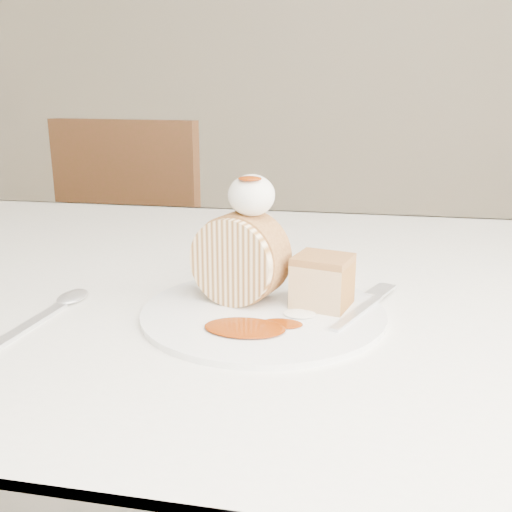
# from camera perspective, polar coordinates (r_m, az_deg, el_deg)

# --- Properties ---
(table) EXTENTS (1.40, 0.90, 0.75)m
(table) POSITION_cam_1_polar(r_m,az_deg,el_deg) (0.79, 0.30, -8.23)
(table) COLOR silver
(table) RESTS_ON ground
(chair_far) EXTENTS (0.49, 0.49, 0.92)m
(chair_far) POSITION_cam_1_polar(r_m,az_deg,el_deg) (1.75, -10.73, 0.40)
(chair_far) COLOR brown
(chair_far) RESTS_ON ground
(plate) EXTENTS (0.33, 0.33, 0.01)m
(plate) POSITION_cam_1_polar(r_m,az_deg,el_deg) (0.63, 0.72, -5.63)
(plate) COLOR white
(plate) RESTS_ON table
(roulade_slice) EXTENTS (0.11, 0.08, 0.10)m
(roulade_slice) POSITION_cam_1_polar(r_m,az_deg,el_deg) (0.64, -1.64, -0.24)
(roulade_slice) COLOR #FFE2B1
(roulade_slice) RESTS_ON plate
(cake_chunk) EXTENTS (0.07, 0.07, 0.05)m
(cake_chunk) POSITION_cam_1_polar(r_m,az_deg,el_deg) (0.64, 6.65, -2.82)
(cake_chunk) COLOR #A4733E
(cake_chunk) RESTS_ON plate
(whipped_cream) EXTENTS (0.05, 0.05, 0.05)m
(whipped_cream) POSITION_cam_1_polar(r_m,az_deg,el_deg) (0.62, -0.45, 6.10)
(whipped_cream) COLOR white
(whipped_cream) RESTS_ON roulade_slice
(caramel_drizzle) EXTENTS (0.03, 0.02, 0.01)m
(caramel_drizzle) POSITION_cam_1_polar(r_m,az_deg,el_deg) (0.61, -0.63, 8.28)
(caramel_drizzle) COLOR #7E2905
(caramel_drizzle) RESTS_ON whipped_cream
(caramel_pool) EXTENTS (0.09, 0.07, 0.00)m
(caramel_pool) POSITION_cam_1_polar(r_m,az_deg,el_deg) (0.58, -1.14, -7.17)
(caramel_pool) COLOR #7E2905
(caramel_pool) RESTS_ON plate
(fork) EXTENTS (0.08, 0.15, 0.00)m
(fork) POSITION_cam_1_polar(r_m,az_deg,el_deg) (0.62, 10.08, -5.61)
(fork) COLOR silver
(fork) RESTS_ON plate
(spoon) EXTENTS (0.04, 0.18, 0.00)m
(spoon) POSITION_cam_1_polar(r_m,az_deg,el_deg) (0.63, -22.36, -6.85)
(spoon) COLOR silver
(spoon) RESTS_ON table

